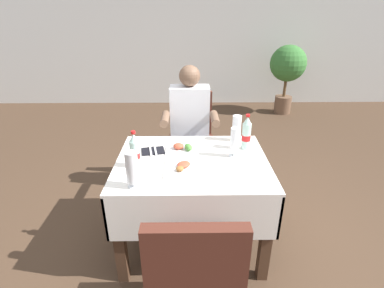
# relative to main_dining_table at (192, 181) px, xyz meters

# --- Properties ---
(ground_plane) EXTENTS (11.00, 11.00, 0.00)m
(ground_plane) POSITION_rel_main_dining_table_xyz_m (0.05, -0.17, -0.56)
(ground_plane) COLOR #473323
(back_wall) EXTENTS (11.00, 0.12, 3.09)m
(back_wall) POSITION_rel_main_dining_table_xyz_m (0.05, 3.88, 0.99)
(back_wall) COLOR silver
(back_wall) RESTS_ON ground
(main_dining_table) EXTENTS (1.07, 0.86, 0.73)m
(main_dining_table) POSITION_rel_main_dining_table_xyz_m (0.00, 0.00, 0.00)
(main_dining_table) COLOR white
(main_dining_table) RESTS_ON ground
(chair_far_diner_seat) EXTENTS (0.44, 0.50, 0.97)m
(chair_far_diner_seat) POSITION_rel_main_dining_table_xyz_m (-0.00, 0.82, -0.00)
(chair_far_diner_seat) COLOR #4C2319
(chair_far_diner_seat) RESTS_ON ground
(chair_near_camera_side) EXTENTS (0.44, 0.50, 0.97)m
(chair_near_camera_side) POSITION_rel_main_dining_table_xyz_m (0.00, -0.82, -0.00)
(chair_near_camera_side) COLOR #4C2319
(chair_near_camera_side) RESTS_ON ground
(seated_diner_far) EXTENTS (0.50, 0.46, 1.26)m
(seated_diner_far) POSITION_rel_main_dining_table_xyz_m (-0.01, 0.71, 0.15)
(seated_diner_far) COLOR #282D42
(seated_diner_far) RESTS_ON ground
(plate_near_camera) EXTENTS (0.24, 0.24, 0.04)m
(plate_near_camera) POSITION_rel_main_dining_table_xyz_m (-0.07, -0.13, 0.18)
(plate_near_camera) COLOR white
(plate_near_camera) RESTS_ON main_dining_table
(plate_far_diner) EXTENTS (0.25, 0.25, 0.06)m
(plate_far_diner) POSITION_rel_main_dining_table_xyz_m (-0.07, 0.17, 0.19)
(plate_far_diner) COLOR white
(plate_far_diner) RESTS_ON main_dining_table
(beer_glass_left) EXTENTS (0.07, 0.07, 0.23)m
(beer_glass_left) POSITION_rel_main_dining_table_xyz_m (-0.36, -0.34, 0.29)
(beer_glass_left) COLOR white
(beer_glass_left) RESTS_ON main_dining_table
(beer_glass_middle) EXTENTS (0.07, 0.07, 0.21)m
(beer_glass_middle) POSITION_rel_main_dining_table_xyz_m (0.36, 0.34, 0.28)
(beer_glass_middle) COLOR white
(beer_glass_middle) RESTS_ON main_dining_table
(beer_glass_right) EXTENTS (0.07, 0.07, 0.22)m
(beer_glass_right) POSITION_rel_main_dining_table_xyz_m (0.30, 0.06, 0.29)
(beer_glass_right) COLOR white
(beer_glass_right) RESTS_ON main_dining_table
(cola_bottle_primary) EXTENTS (0.07, 0.07, 0.26)m
(cola_bottle_primary) POSITION_rel_main_dining_table_xyz_m (-0.38, -0.08, 0.28)
(cola_bottle_primary) COLOR silver
(cola_bottle_primary) RESTS_ON main_dining_table
(cola_bottle_secondary) EXTENTS (0.07, 0.07, 0.28)m
(cola_bottle_secondary) POSITION_rel_main_dining_table_xyz_m (0.41, 0.18, 0.29)
(cola_bottle_secondary) COLOR silver
(cola_bottle_secondary) RESTS_ON main_dining_table
(napkin_cutlery_set) EXTENTS (0.19, 0.20, 0.01)m
(napkin_cutlery_set) POSITION_rel_main_dining_table_xyz_m (-0.29, 0.14, 0.18)
(napkin_cutlery_set) COLOR black
(napkin_cutlery_set) RESTS_ON main_dining_table
(potted_plant_corner) EXTENTS (0.60, 0.60, 1.17)m
(potted_plant_corner) POSITION_rel_main_dining_table_xyz_m (1.67, 3.18, 0.24)
(potted_plant_corner) COLOR brown
(potted_plant_corner) RESTS_ON ground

